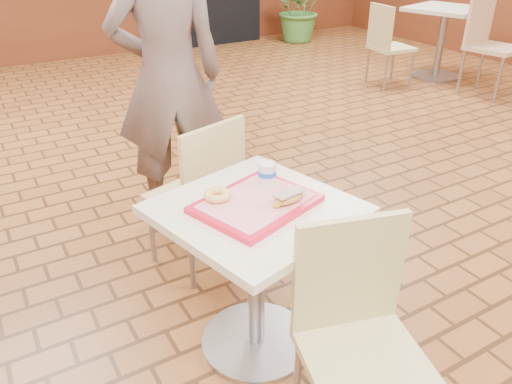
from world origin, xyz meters
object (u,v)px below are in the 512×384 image
chair_second_front (488,38)px  chair_second_left (387,42)px  customer (168,77)px  chair_main_front (358,330)px  long_john_donut (288,198)px  potted_plant (299,8)px  ring_donut (217,195)px  paper_cup (267,174)px  second_table (443,31)px  main_table (256,256)px  chair_main_back (202,190)px  serving_tray (256,204)px

chair_second_front → chair_second_left: bearing=125.2°
customer → chair_second_front: customer is taller
chair_main_front → long_john_donut: chair_main_front is taller
potted_plant → chair_second_front: bearing=-87.0°
chair_second_front → chair_main_front: bearing=-156.9°
long_john_donut → chair_second_front: bearing=27.9°
ring_donut → long_john_donut: size_ratio=0.70×
customer → paper_cup: bearing=100.6°
long_john_donut → paper_cup: size_ratio=1.61×
chair_main_front → second_table: size_ratio=1.05×
ring_donut → main_table: bearing=-35.9°
second_table → ring_donut: bearing=-148.5°
paper_cup → long_john_donut: bearing=-93.3°
main_table → second_table: bearing=33.1°
long_john_donut → chair_main_back: bearing=93.6°
ring_donut → long_john_donut: (0.21, -0.15, 0.00)m
chair_second_left → potted_plant: potted_plant is taller
chair_main_back → second_table: (3.84, 1.93, 0.07)m
ring_donut → second_table: size_ratio=0.13×
chair_main_back → long_john_donut: bearing=77.6°
customer → serving_tray: customer is taller
main_table → chair_main_back: (0.05, 0.60, -0.01)m
serving_tray → second_table: second_table is taller
second_table → chair_second_left: chair_second_left is taller
main_table → customer: customer is taller
ring_donut → chair_second_front: 4.32m
main_table → chair_main_front: bearing=-80.8°
long_john_donut → potted_plant: 6.18m
chair_main_front → ring_donut: 0.67m
main_table → chair_main_back: chair_main_back is taller
chair_main_back → chair_second_front: (3.76, 1.29, 0.11)m
ring_donut → potted_plant: size_ratio=0.10×
main_table → customer: bearing=83.1°
serving_tray → ring_donut: bearing=144.1°
customer → ring_donut: customer is taller
paper_cup → chair_second_left: bearing=39.7°
main_table → chair_second_left: size_ratio=0.80×
ring_donut → long_john_donut: long_john_donut is taller
chair_main_back → ring_donut: size_ratio=8.07×
customer → ring_donut: bearing=89.7°
chair_main_back → customer: 0.70m
chair_second_front → chair_main_back: bearing=-170.7°
chair_main_front → chair_second_front: bearing=48.5°
potted_plant → chair_main_front: bearing=-123.1°
second_table → chair_second_left: bearing=176.1°
main_table → ring_donut: bearing=144.1°
chair_second_left → potted_plant: 2.44m
serving_tray → chair_second_left: bearing=39.7°
potted_plant → chair_main_back: bearing=-129.5°
main_table → ring_donut: (-0.11, 0.08, 0.26)m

